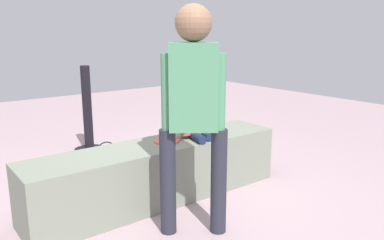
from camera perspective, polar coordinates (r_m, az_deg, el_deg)
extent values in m
plane|color=#AC9197|center=(3.51, -4.70, -11.46)|extent=(12.00, 12.00, 0.00)
cube|color=gray|center=(3.41, -4.78, -7.57)|extent=(2.33, 0.50, 0.51)
cylinder|color=#182544|center=(3.39, 0.72, -2.47)|extent=(0.13, 0.26, 0.08)
cylinder|color=#182544|center=(3.48, 1.86, -2.08)|extent=(0.13, 0.26, 0.08)
cube|color=#E24949|center=(3.46, -0.16, 0.30)|extent=(0.24, 0.18, 0.28)
sphere|color=#8C664C|center=(3.42, -0.16, 3.95)|extent=(0.16, 0.16, 0.16)
cylinder|color=#8C664C|center=(3.38, -1.37, -0.12)|extent=(0.05, 0.05, 0.21)
cylinder|color=#8C664C|center=(3.55, 0.99, 0.55)|extent=(0.05, 0.05, 0.21)
cylinder|color=#252632|center=(2.83, 3.94, -9.04)|extent=(0.12, 0.12, 0.78)
cylinder|color=#252632|center=(2.82, -3.55, -9.11)|extent=(0.12, 0.12, 0.78)
cube|color=#4C8D63|center=(2.64, 0.21, 4.88)|extent=(0.39, 0.36, 0.60)
sphere|color=#8C664C|center=(2.62, 0.22, 14.09)|extent=(0.25, 0.25, 0.25)
cylinder|color=#4C8D63|center=(2.66, 3.97, 3.71)|extent=(0.09, 0.09, 0.56)
cylinder|color=#4C8D63|center=(2.65, -3.56, 3.68)|extent=(0.09, 0.09, 0.56)
cylinder|color=#E0594C|center=(3.38, -3.77, -3.09)|extent=(0.22, 0.22, 0.01)
cylinder|color=brown|center=(3.37, -3.77, -2.63)|extent=(0.10, 0.10, 0.04)
cylinder|color=brown|center=(3.37, -3.78, -2.19)|extent=(0.10, 0.10, 0.01)
cube|color=silver|center=(3.40, -2.83, -2.82)|extent=(0.11, 0.04, 0.00)
cube|color=#59C6B2|center=(3.76, -16.62, -7.72)|extent=(0.24, 0.11, 0.32)
torus|color=white|center=(3.69, -17.55, -5.56)|extent=(0.10, 0.01, 0.10)
torus|color=white|center=(3.72, -16.01, -5.28)|extent=(0.10, 0.01, 0.10)
cylinder|color=black|center=(4.95, -14.79, -4.27)|extent=(0.36, 0.36, 0.04)
cylinder|color=black|center=(4.82, -15.15, 1.72)|extent=(0.11, 0.11, 1.01)
cylinder|color=silver|center=(4.67, -6.25, -4.06)|extent=(0.07, 0.07, 0.18)
cone|color=silver|center=(4.64, -6.28, -2.82)|extent=(0.06, 0.06, 0.03)
cylinder|color=blue|center=(4.63, -6.29, -2.52)|extent=(0.03, 0.03, 0.02)
cylinder|color=silver|center=(4.59, -0.45, -4.49)|extent=(0.07, 0.07, 0.15)
cone|color=silver|center=(4.56, -0.45, -3.45)|extent=(0.06, 0.06, 0.03)
cylinder|color=blue|center=(4.55, -0.45, -3.20)|extent=(0.03, 0.03, 0.02)
cylinder|color=red|center=(4.17, -9.07, -6.87)|extent=(0.09, 0.09, 0.10)
cube|color=white|center=(4.22, 1.08, -6.36)|extent=(0.29, 0.28, 0.11)
cube|color=black|center=(4.28, -12.49, -5.84)|extent=(0.32, 0.12, 0.18)
torus|color=black|center=(4.25, -12.55, -4.67)|extent=(0.24, 0.01, 0.24)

